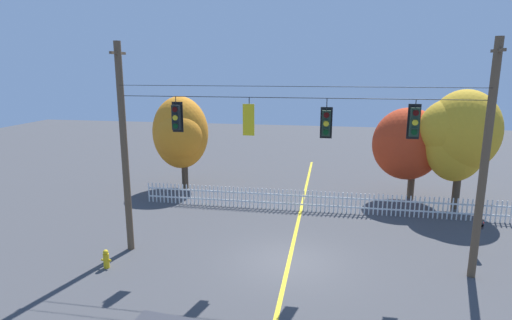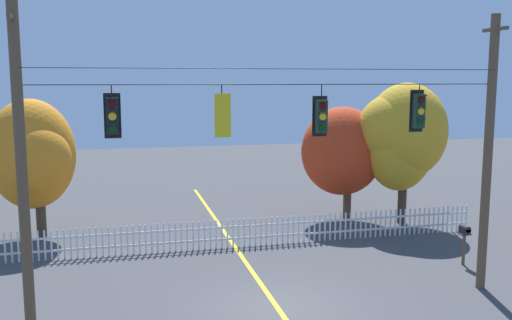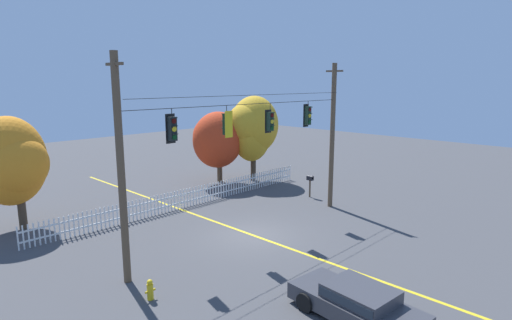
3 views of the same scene
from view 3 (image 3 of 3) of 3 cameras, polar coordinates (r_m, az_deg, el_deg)
name	(u,v)px [view 3 (image 3 of 3)]	position (r m, az deg, el deg)	size (l,w,h in m)	color
ground	(252,235)	(20.54, -0.52, -10.32)	(80.00, 80.00, 0.00)	#424244
lane_centerline_stripe	(252,235)	(20.54, -0.52, -10.31)	(0.16, 36.00, 0.01)	gold
signal_support_span	(252,148)	(19.41, -0.54, 1.61)	(13.58, 1.10, 8.43)	brown
traffic_signal_northbound_primary	(172,129)	(16.44, -11.49, 4.25)	(0.43, 0.38, 1.38)	black
traffic_signal_westbound_side	(227,124)	(18.17, -4.03, 4.98)	(0.43, 0.38, 1.40)	black
traffic_signal_northbound_secondary	(270,121)	(20.16, 1.94, 5.36)	(0.43, 0.38, 1.46)	black
traffic_signal_eastbound_side	(308,116)	(22.47, 7.14, 6.11)	(0.43, 0.38, 1.40)	black
white_picket_fence	(190,197)	(25.27, -9.09, -5.04)	(18.87, 0.06, 1.12)	white
autumn_maple_near_fence	(12,162)	(23.61, -30.61, -0.28)	(3.46, 3.38, 5.76)	#473828
autumn_maple_mid	(217,138)	(30.12, -5.35, 2.99)	(3.91, 3.42, 5.29)	brown
autumn_oak_far_east	(252,126)	(30.57, -0.55, 4.65)	(4.04, 3.51, 6.38)	#473828
parked_car	(357,302)	(14.01, 13.77, -18.52)	(2.24, 4.43, 1.15)	#38383D
fire_hydrant	(150,290)	(15.29, -14.41, -16.95)	(0.38, 0.22, 0.74)	gold
roadside_mailbox	(310,179)	(26.94, 7.47, -2.68)	(0.25, 0.44, 1.43)	brown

